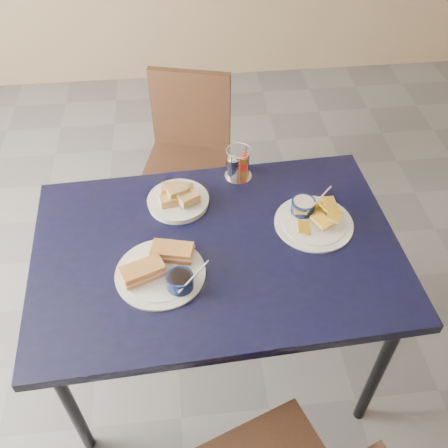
{
  "coord_description": "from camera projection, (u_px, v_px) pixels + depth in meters",
  "views": [
    {
      "loc": [
        -0.29,
        -1.2,
        2.07
      ],
      "look_at": [
        -0.16,
        0.01,
        0.82
      ],
      "focal_mm": 40.0,
      "sensor_mm": 36.0,
      "label": 1
    }
  ],
  "objects": [
    {
      "name": "condiment_caddy",
      "position": [
        237.0,
        166.0,
        1.99
      ],
      "size": [
        0.11,
        0.11,
        0.14
      ],
      "color": "silver",
      "rests_on": "dining_table"
    },
    {
      "name": "dining_table",
      "position": [
        217.0,
        258.0,
        1.81
      ],
      "size": [
        1.33,
        0.92,
        0.75
      ],
      "color": "black",
      "rests_on": "ground"
    },
    {
      "name": "ground",
      "position": [
        258.0,
        344.0,
        2.34
      ],
      "size": [
        6.0,
        6.0,
        0.0
      ],
      "primitive_type": "plane",
      "color": "#56575C",
      "rests_on": "ground"
    },
    {
      "name": "chair_far",
      "position": [
        185.0,
        145.0,
        2.59
      ],
      "size": [
        0.49,
        0.49,
        0.86
      ],
      "color": "black",
      "rests_on": "ground"
    },
    {
      "name": "sandwich_plate",
      "position": [
        163.0,
        269.0,
        1.66
      ],
      "size": [
        0.32,
        0.3,
        0.12
      ],
      "color": "white",
      "rests_on": "dining_table"
    },
    {
      "name": "bread_basket",
      "position": [
        178.0,
        199.0,
        1.9
      ],
      "size": [
        0.23,
        0.23,
        0.08
      ],
      "color": "white",
      "rests_on": "dining_table"
    },
    {
      "name": "plantain_plate",
      "position": [
        311.0,
        216.0,
        1.84
      ],
      "size": [
        0.29,
        0.29,
        0.12
      ],
      "color": "white",
      "rests_on": "dining_table"
    }
  ]
}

